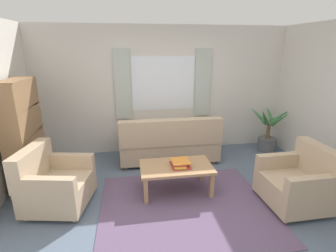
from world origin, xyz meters
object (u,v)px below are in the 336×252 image
object	(u,v)px
armchair_right	(299,182)
book_stack_on_table	(180,163)
potted_plant	(268,133)
bookshelf	(27,139)
coffee_table	(176,169)
armchair_left	(54,183)
couch	(169,143)

from	to	relation	value
armchair_right	book_stack_on_table	xyz separation A→B (m)	(-1.59, 0.60, 0.13)
potted_plant	bookshelf	size ratio (longest dim) A/B	0.63
coffee_table	bookshelf	bearing A→B (deg)	164.78
armchair_left	book_stack_on_table	bearing A→B (deg)	-76.38
armchair_left	potted_plant	size ratio (longest dim) A/B	0.90
couch	coffee_table	distance (m)	1.13
book_stack_on_table	bookshelf	bearing A→B (deg)	164.82
couch	coffee_table	xyz separation A→B (m)	(-0.07, -1.13, 0.01)
potted_plant	bookshelf	world-z (taller)	bookshelf
potted_plant	book_stack_on_table	bearing A→B (deg)	-149.30
couch	bookshelf	xyz separation A→B (m)	(-2.37, -0.50, 0.41)
bookshelf	armchair_left	bearing A→B (deg)	36.09
bookshelf	potted_plant	bearing A→B (deg)	98.36
couch	armchair_right	world-z (taller)	couch
armchair_right	bookshelf	size ratio (longest dim) A/B	0.51
armchair_right	bookshelf	bearing A→B (deg)	-108.59
armchair_left	armchair_right	distance (m)	3.44
bookshelf	armchair_right	bearing A→B (deg)	72.55
couch	potted_plant	xyz separation A→B (m)	(2.18, 0.17, 0.03)
coffee_table	potted_plant	xyz separation A→B (m)	(2.25, 1.29, 0.02)
armchair_left	bookshelf	world-z (taller)	bookshelf
armchair_left	potted_plant	distance (m)	4.25
armchair_left	potted_plant	bearing A→B (deg)	-60.17
armchair_right	book_stack_on_table	world-z (taller)	armchair_right
book_stack_on_table	potted_plant	world-z (taller)	potted_plant
couch	armchair_left	xyz separation A→B (m)	(-1.83, -1.24, -0.01)
armchair_left	coffee_table	size ratio (longest dim) A/B	0.89
potted_plant	coffee_table	bearing A→B (deg)	-150.13
couch	coffee_table	size ratio (longest dim) A/B	1.73
book_stack_on_table	bookshelf	size ratio (longest dim) A/B	0.20
armchair_left	book_stack_on_table	size ratio (longest dim) A/B	2.79
couch	armchair_right	xyz separation A→B (m)	(1.57, -1.74, -0.01)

